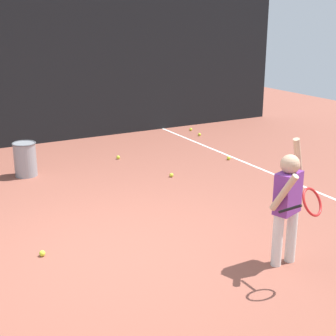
{
  "coord_description": "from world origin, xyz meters",
  "views": [
    {
      "loc": [
        -1.86,
        -4.72,
        2.54
      ],
      "look_at": [
        0.74,
        0.0,
        0.85
      ],
      "focal_mm": 52.43,
      "sensor_mm": 36.0,
      "label": 1
    }
  ],
  "objects_px": {
    "tennis_ball_3": "(42,253)",
    "tennis_ball_4": "(229,158)",
    "tennis_ball_2": "(171,175)",
    "tennis_player": "(288,200)",
    "tennis_ball_8": "(199,134)",
    "ball_hopper": "(25,159)",
    "tennis_ball_5": "(191,129)",
    "tennis_ball_7": "(118,157)"
  },
  "relations": [
    {
      "from": "tennis_ball_4",
      "to": "tennis_ball_5",
      "type": "bearing_deg",
      "value": 75.21
    },
    {
      "from": "tennis_ball_3",
      "to": "tennis_ball_5",
      "type": "height_order",
      "value": "same"
    },
    {
      "from": "ball_hopper",
      "to": "tennis_ball_7",
      "type": "height_order",
      "value": "ball_hopper"
    },
    {
      "from": "tennis_player",
      "to": "ball_hopper",
      "type": "bearing_deg",
      "value": 92.85
    },
    {
      "from": "tennis_ball_2",
      "to": "tennis_ball_8",
      "type": "relative_size",
      "value": 1.0
    },
    {
      "from": "tennis_ball_3",
      "to": "tennis_ball_4",
      "type": "height_order",
      "value": "same"
    },
    {
      "from": "tennis_ball_2",
      "to": "tennis_ball_8",
      "type": "height_order",
      "value": "same"
    },
    {
      "from": "tennis_ball_4",
      "to": "tennis_ball_5",
      "type": "relative_size",
      "value": 1.0
    },
    {
      "from": "tennis_player",
      "to": "tennis_ball_2",
      "type": "distance_m",
      "value": 3.24
    },
    {
      "from": "tennis_ball_3",
      "to": "tennis_ball_5",
      "type": "xyz_separation_m",
      "value": [
        4.62,
        4.44,
        0.0
      ]
    },
    {
      "from": "tennis_ball_5",
      "to": "tennis_ball_8",
      "type": "xyz_separation_m",
      "value": [
        -0.1,
        -0.52,
        0.0
      ]
    },
    {
      "from": "ball_hopper",
      "to": "tennis_ball_4",
      "type": "distance_m",
      "value": 3.58
    },
    {
      "from": "ball_hopper",
      "to": "tennis_ball_8",
      "type": "xyz_separation_m",
      "value": [
        3.99,
        0.97,
        -0.26
      ]
    },
    {
      "from": "tennis_ball_2",
      "to": "tennis_ball_4",
      "type": "bearing_deg",
      "value": 14.39
    },
    {
      "from": "tennis_player",
      "to": "tennis_ball_8",
      "type": "relative_size",
      "value": 20.46
    },
    {
      "from": "ball_hopper",
      "to": "tennis_ball_8",
      "type": "bearing_deg",
      "value": 13.68
    },
    {
      "from": "tennis_ball_5",
      "to": "ball_hopper",
      "type": "bearing_deg",
      "value": -159.91
    },
    {
      "from": "tennis_ball_2",
      "to": "tennis_player",
      "type": "bearing_deg",
      "value": -96.94
    },
    {
      "from": "tennis_ball_5",
      "to": "tennis_ball_3",
      "type": "bearing_deg",
      "value": -136.11
    },
    {
      "from": "tennis_ball_3",
      "to": "tennis_ball_7",
      "type": "distance_m",
      "value": 3.84
    },
    {
      "from": "tennis_ball_5",
      "to": "tennis_ball_4",
      "type": "bearing_deg",
      "value": -104.79
    },
    {
      "from": "tennis_player",
      "to": "tennis_ball_5",
      "type": "xyz_separation_m",
      "value": [
        2.41,
        5.85,
        -0.69
      ]
    },
    {
      "from": "tennis_ball_7",
      "to": "tennis_ball_3",
      "type": "bearing_deg",
      "value": -125.78
    },
    {
      "from": "tennis_ball_5",
      "to": "tennis_ball_8",
      "type": "height_order",
      "value": "same"
    },
    {
      "from": "tennis_ball_7",
      "to": "ball_hopper",
      "type": "bearing_deg",
      "value": -174.47
    },
    {
      "from": "tennis_ball_4",
      "to": "tennis_ball_8",
      "type": "height_order",
      "value": "same"
    },
    {
      "from": "tennis_ball_8",
      "to": "tennis_ball_2",
      "type": "bearing_deg",
      "value": -131.35
    },
    {
      "from": "tennis_ball_7",
      "to": "tennis_ball_5",
      "type": "bearing_deg",
      "value": 29.24
    },
    {
      "from": "ball_hopper",
      "to": "tennis_player",
      "type": "bearing_deg",
      "value": -68.9
    },
    {
      "from": "tennis_player",
      "to": "tennis_ball_4",
      "type": "distance_m",
      "value": 3.99
    },
    {
      "from": "tennis_ball_4",
      "to": "tennis_ball_8",
      "type": "xyz_separation_m",
      "value": [
        0.53,
        1.83,
        0.0
      ]
    },
    {
      "from": "tennis_ball_4",
      "to": "tennis_ball_5",
      "type": "xyz_separation_m",
      "value": [
        0.62,
        2.36,
        0.0
      ]
    },
    {
      "from": "ball_hopper",
      "to": "tennis_ball_3",
      "type": "xyz_separation_m",
      "value": [
        -0.53,
        -2.95,
        -0.26
      ]
    },
    {
      "from": "tennis_ball_3",
      "to": "tennis_ball_5",
      "type": "distance_m",
      "value": 6.41
    },
    {
      "from": "tennis_ball_2",
      "to": "tennis_ball_3",
      "type": "distance_m",
      "value": 3.12
    },
    {
      "from": "tennis_player",
      "to": "tennis_ball_3",
      "type": "relative_size",
      "value": 20.46
    },
    {
      "from": "tennis_ball_4",
      "to": "ball_hopper",
      "type": "bearing_deg",
      "value": 166.07
    },
    {
      "from": "tennis_ball_4",
      "to": "tennis_ball_7",
      "type": "bearing_deg",
      "value": 149.66
    },
    {
      "from": "ball_hopper",
      "to": "tennis_ball_5",
      "type": "height_order",
      "value": "ball_hopper"
    },
    {
      "from": "tennis_player",
      "to": "tennis_ball_2",
      "type": "height_order",
      "value": "tennis_player"
    },
    {
      "from": "tennis_ball_7",
      "to": "tennis_ball_2",
      "type": "bearing_deg",
      "value": -75.83
    },
    {
      "from": "tennis_ball_3",
      "to": "tennis_ball_4",
      "type": "distance_m",
      "value": 4.51
    }
  ]
}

